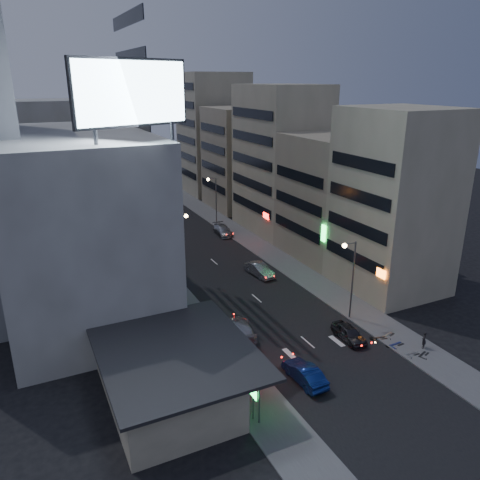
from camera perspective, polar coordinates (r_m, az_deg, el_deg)
ground at (r=41.29m, az=11.42°, el=-14.72°), size 180.00×180.00×0.00m
sidewalk_left at (r=62.67m, az=-11.36°, el=-2.52°), size 4.00×120.00×0.12m
sidewalk_right at (r=67.99m, az=1.75°, el=-0.42°), size 4.00×120.00×0.12m
food_court at (r=36.33m, az=-9.04°, el=-15.97°), size 11.00×13.00×3.88m
white_building at (r=49.00m, az=-19.19°, el=1.74°), size 14.00×24.00×18.00m
shophouse_near at (r=53.86m, az=18.29°, el=4.44°), size 10.00×11.00×20.00m
shophouse_mid at (r=63.11m, az=11.29°, el=5.21°), size 11.00×12.00×16.00m
shophouse_far at (r=72.84m, az=4.96°, el=9.73°), size 10.00×14.00×22.00m
far_left_a at (r=73.19m, az=-20.68°, el=7.84°), size 11.00×10.00×20.00m
far_left_b at (r=86.35m, az=-21.74°, el=7.56°), size 12.00×10.00×15.00m
far_right_a at (r=86.44m, az=0.10°, el=9.92°), size 11.00×12.00×18.00m
far_right_b at (r=98.91m, az=-3.26°, el=12.80°), size 12.00×12.00×24.00m
billboard at (r=37.82m, az=-12.99°, el=17.03°), size 9.52×3.75×6.20m
street_lamp_right_near at (r=46.25m, az=13.29°, el=-3.50°), size 1.60×0.44×8.02m
street_lamp_left at (r=54.15m, az=-7.40°, el=0.22°), size 1.60×0.44×8.02m
street_lamp_right_far at (r=74.34m, az=-3.22°, el=5.53°), size 1.60×0.44×8.02m
parked_car_right_near at (r=44.72m, az=13.14°, el=-10.98°), size 1.79×4.10×1.38m
parked_car_right_mid at (r=56.93m, az=2.37°, el=-3.64°), size 2.16×4.73×1.50m
parked_car_left at (r=61.57m, az=-8.86°, el=-2.13°), size 2.41×5.04×1.39m
parked_car_right_far at (r=71.80m, az=-2.10°, el=1.21°), size 2.40×5.15×1.45m
road_car_blue at (r=38.59m, az=7.87°, el=-15.81°), size 1.68×4.56×1.49m
road_car_silver at (r=44.13m, az=0.10°, el=-10.74°), size 3.25×5.64×1.54m
person at (r=45.18m, az=21.52°, el=-11.26°), size 0.68×0.64×1.56m
scooter_black_a at (r=44.81m, az=21.60°, el=-11.88°), size 1.16×1.87×1.08m
scooter_silver_a at (r=44.50m, az=20.76°, el=-12.00°), size 0.70×1.80×1.08m
scooter_blue at (r=45.49m, az=18.97°, el=-10.97°), size 0.75×2.01×1.21m
scooter_black_b at (r=45.95m, az=17.31°, el=-10.50°), size 1.01×1.98×1.15m
scooter_silver_b at (r=46.79m, az=17.84°, el=-9.98°), size 1.18×2.02×1.17m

